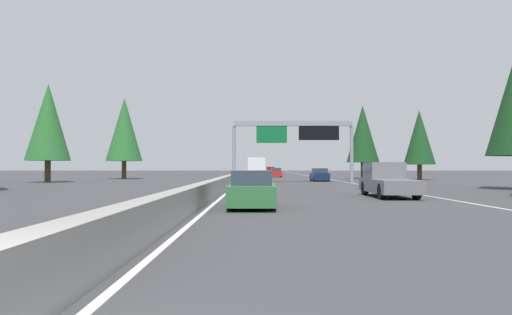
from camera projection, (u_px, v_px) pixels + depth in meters
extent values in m
plane|color=#38383A|center=(241.00, 179.00, 63.38)|extent=(320.00, 320.00, 0.00)
cube|color=gray|center=(243.00, 174.00, 83.38)|extent=(180.00, 0.56, 0.90)
cube|color=silver|center=(318.00, 177.00, 73.35)|extent=(160.00, 0.16, 0.01)
cube|color=silver|center=(245.00, 177.00, 73.38)|extent=(160.00, 0.16, 0.01)
cylinder|color=gray|center=(234.00, 154.00, 49.95)|extent=(0.36, 0.36, 5.92)
cylinder|color=gray|center=(352.00, 154.00, 49.92)|extent=(0.36, 0.36, 5.92)
cube|color=gray|center=(293.00, 124.00, 50.00)|extent=(0.50, 12.32, 0.50)
cube|color=#0C602D|center=(272.00, 134.00, 49.83)|extent=(0.12, 3.20, 1.90)
cube|color=black|center=(319.00, 133.00, 49.82)|extent=(0.16, 4.20, 1.50)
cube|color=#2D6B38|center=(252.00, 194.00, 18.89)|extent=(4.40, 1.80, 0.76)
cube|color=#2D3847|center=(252.00, 178.00, 18.68)|extent=(2.46, 1.51, 0.56)
cylinder|color=black|center=(234.00, 197.00, 20.30)|extent=(0.64, 0.22, 0.64)
cylinder|color=black|center=(271.00, 197.00, 20.29)|extent=(0.64, 0.22, 0.64)
cylinder|color=black|center=(230.00, 202.00, 17.48)|extent=(0.64, 0.22, 0.64)
cylinder|color=black|center=(273.00, 202.00, 17.48)|extent=(0.64, 0.22, 0.64)
cube|color=slate|center=(389.00, 186.00, 25.44)|extent=(5.60, 2.00, 0.70)
cube|color=slate|center=(384.00, 171.00, 26.47)|extent=(2.24, 1.84, 0.90)
cube|color=#2D3847|center=(384.00, 169.00, 26.47)|extent=(2.02, 1.92, 0.41)
cylinder|color=black|center=(365.00, 188.00, 27.29)|extent=(0.80, 0.28, 0.80)
cylinder|color=black|center=(395.00, 188.00, 27.28)|extent=(0.80, 0.28, 0.80)
cylinder|color=black|center=(382.00, 191.00, 23.59)|extent=(0.80, 0.28, 0.80)
cylinder|color=black|center=(417.00, 191.00, 23.59)|extent=(0.80, 0.28, 0.80)
cube|color=white|center=(257.00, 166.00, 68.49)|extent=(6.12, 2.40, 2.50)
cube|color=silver|center=(257.00, 168.00, 72.73)|extent=(2.38, 2.30, 1.90)
cylinder|color=black|center=(250.00, 175.00, 72.55)|extent=(0.90, 0.28, 0.90)
cylinder|color=black|center=(264.00, 175.00, 72.54)|extent=(0.90, 0.28, 0.90)
cylinder|color=black|center=(249.00, 175.00, 66.77)|extent=(0.90, 0.28, 0.90)
cylinder|color=black|center=(264.00, 175.00, 66.76)|extent=(0.90, 0.28, 0.90)
cube|color=white|center=(255.00, 167.00, 114.74)|extent=(11.50, 2.50, 2.90)
cube|color=#2D3847|center=(255.00, 165.00, 114.74)|extent=(11.04, 2.55, 0.84)
cylinder|color=black|center=(251.00, 172.00, 118.74)|extent=(1.00, 0.30, 1.00)
cylinder|color=black|center=(260.00, 172.00, 118.73)|extent=(1.00, 0.30, 1.00)
cylinder|color=black|center=(251.00, 172.00, 110.69)|extent=(1.00, 0.30, 1.00)
cylinder|color=black|center=(260.00, 172.00, 110.69)|extent=(1.00, 0.30, 1.00)
cube|color=maroon|center=(270.00, 169.00, 126.01)|extent=(5.00, 1.95, 1.44)
cube|color=#2D3847|center=(271.00, 169.00, 123.71)|extent=(0.08, 1.48, 0.56)
cylinder|color=black|center=(267.00, 172.00, 127.69)|extent=(0.70, 0.24, 0.70)
cylinder|color=black|center=(273.00, 172.00, 127.69)|extent=(0.70, 0.24, 0.70)
cylinder|color=black|center=(267.00, 172.00, 124.30)|extent=(0.70, 0.24, 0.70)
cylinder|color=black|center=(274.00, 172.00, 124.29)|extent=(0.70, 0.24, 0.70)
cube|color=red|center=(276.00, 174.00, 77.12)|extent=(4.40, 1.80, 0.76)
cube|color=#2D3847|center=(276.00, 170.00, 76.91)|extent=(2.46, 1.51, 0.56)
cylinder|color=black|center=(271.00, 175.00, 78.53)|extent=(0.64, 0.22, 0.64)
cylinder|color=black|center=(281.00, 175.00, 78.52)|extent=(0.64, 0.22, 0.64)
cylinder|color=black|center=(271.00, 175.00, 75.71)|extent=(0.64, 0.22, 0.64)
cylinder|color=black|center=(281.00, 175.00, 75.71)|extent=(0.64, 0.22, 0.64)
cube|color=#1E4793|center=(319.00, 176.00, 54.51)|extent=(4.40, 1.80, 0.76)
cube|color=#2D3847|center=(320.00, 171.00, 54.30)|extent=(2.46, 1.51, 0.56)
cylinder|color=black|center=(311.00, 178.00, 55.91)|extent=(0.64, 0.22, 0.64)
cylinder|color=black|center=(325.00, 178.00, 55.91)|extent=(0.64, 0.22, 0.64)
cylinder|color=black|center=(314.00, 179.00, 53.10)|extent=(0.64, 0.22, 0.64)
cylinder|color=black|center=(328.00, 179.00, 53.09)|extent=(0.64, 0.22, 0.64)
cylinder|color=#4C3823|center=(420.00, 172.00, 59.70)|extent=(0.57, 0.57, 1.93)
cone|color=#143D19|center=(419.00, 137.00, 59.79)|extent=(3.86, 3.86, 6.85)
cylinder|color=#4C3823|center=(363.00, 170.00, 67.55)|extent=(0.61, 0.61, 2.28)
cone|color=#143D19|center=(363.00, 134.00, 67.65)|extent=(4.56, 4.56, 8.08)
cylinder|color=#4C3823|center=(48.00, 171.00, 50.27)|extent=(0.61, 0.61, 2.30)
cone|color=#236028|center=(48.00, 122.00, 50.38)|extent=(4.59, 4.59, 8.14)
cylinder|color=#4C3823|center=(124.00, 170.00, 65.16)|extent=(0.63, 0.63, 2.44)
cone|color=#236028|center=(124.00, 129.00, 65.27)|extent=(4.89, 4.89, 8.67)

